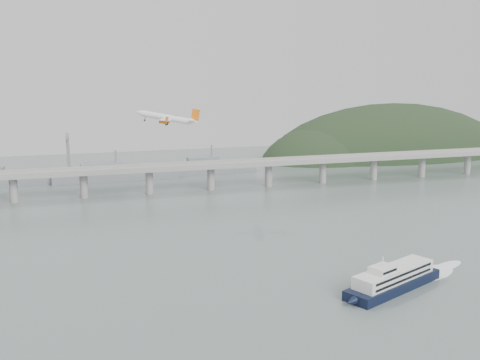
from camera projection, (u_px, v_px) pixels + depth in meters
name	position (u px, v px, depth m)	size (l,w,h in m)	color
ground	(274.00, 276.00, 265.16)	(900.00, 900.00, 0.00)	slate
bridge	(185.00, 170.00, 449.12)	(800.00, 22.00, 23.90)	gray
headland	(401.00, 170.00, 662.86)	(365.00, 155.00, 156.00)	black
ferry	(393.00, 279.00, 247.92)	(85.17, 43.72, 17.05)	black
airliner	(168.00, 118.00, 335.11)	(37.90, 35.20, 10.28)	white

